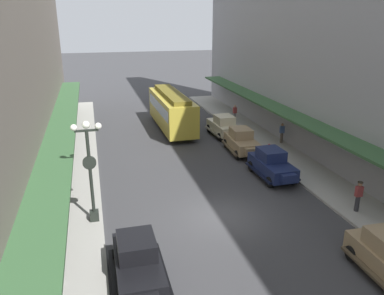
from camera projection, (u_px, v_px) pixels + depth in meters
name	position (u px, v px, depth m)	size (l,w,h in m)	color
ground_plane	(222.00, 216.00, 19.78)	(200.00, 200.00, 0.00)	#38383A
sidewalk_left	(72.00, 235.00, 17.93)	(3.00, 60.00, 0.15)	#99968E
sidewalk_right	(346.00, 198.00, 21.58)	(3.00, 60.00, 0.15)	#99968E
parked_car_0	(223.00, 125.00, 32.94)	(2.28, 4.31, 1.84)	beige
parked_car_1	(242.00, 140.00, 28.84)	(2.30, 4.32, 1.84)	#997F5B
parked_car_2	(272.00, 163.00, 24.33)	(2.20, 4.28, 1.84)	#19234C
parked_car_4	(138.00, 261.00, 14.62)	(2.16, 4.27, 1.84)	black
streetcar	(172.00, 109.00, 34.50)	(2.61, 9.62, 3.46)	gold
lamp_post_with_clock	(90.00, 168.00, 18.22)	(1.42, 0.44, 5.16)	black
fire_hydrant	(269.00, 149.00, 28.11)	(0.24, 0.24, 0.82)	#B21E19
pedestrian_0	(57.00, 264.00, 14.32)	(0.36, 0.28, 1.67)	slate
pedestrian_1	(282.00, 133.00, 30.56)	(0.36, 0.24, 1.64)	#4C4238
pedestrian_2	(358.00, 196.00, 19.76)	(0.36, 0.28, 1.67)	#2D2D33
pedestrian_3	(235.00, 113.00, 36.81)	(0.36, 0.24, 1.64)	slate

